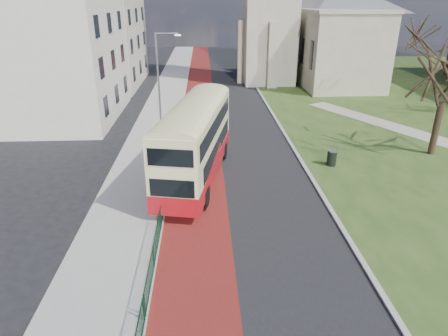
{
  "coord_description": "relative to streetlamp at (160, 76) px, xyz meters",
  "views": [
    {
      "loc": [
        -0.69,
        -16.25,
        10.73
      ],
      "look_at": [
        0.36,
        4.04,
        2.0
      ],
      "focal_mm": 32.0,
      "sensor_mm": 36.0,
      "label": 1
    }
  ],
  "objects": [
    {
      "name": "bus",
      "position": [
        3.11,
        -10.99,
        -1.86
      ],
      "size": [
        4.8,
        11.76,
        4.79
      ],
      "rotation": [
        0.0,
        0.0,
        -0.19
      ],
      "color": "#A50F15",
      "rests_on": "ground"
    },
    {
      "name": "litter_bin",
      "position": [
        12.35,
        -9.29,
        -4.0
      ],
      "size": [
        0.71,
        0.71,
        1.1
      ],
      "rotation": [
        0.0,
        0.0,
        -0.03
      ],
      "color": "black",
      "rests_on": "grass_green"
    },
    {
      "name": "streetlamp",
      "position": [
        0.0,
        0.0,
        0.0
      ],
      "size": [
        2.13,
        0.18,
        8.0
      ],
      "color": "gray",
      "rests_on": "pavement_west"
    },
    {
      "name": "kerb_west",
      "position": [
        1.35,
        2.0,
        -4.53
      ],
      "size": [
        0.25,
        120.0,
        0.13
      ],
      "primitive_type": "cube",
      "color": "#999993",
      "rests_on": "ground"
    },
    {
      "name": "bus_lane",
      "position": [
        3.15,
        2.0,
        -4.59
      ],
      "size": [
        3.4,
        120.0,
        0.01
      ],
      "primitive_type": "cube",
      "color": "#591414",
      "rests_on": "ground"
    },
    {
      "name": "ground",
      "position": [
        4.35,
        -18.0,
        -4.59
      ],
      "size": [
        160.0,
        160.0,
        0.0
      ],
      "primitive_type": "plane",
      "color": "black",
      "rests_on": "ground"
    },
    {
      "name": "road_carriageway",
      "position": [
        5.85,
        2.0,
        -4.59
      ],
      "size": [
        9.0,
        120.0,
        0.01
      ],
      "primitive_type": "cube",
      "color": "black",
      "rests_on": "ground"
    },
    {
      "name": "kerb_east",
      "position": [
        10.45,
        4.0,
        -4.53
      ],
      "size": [
        0.25,
        80.0,
        0.13
      ],
      "primitive_type": "cube",
      "color": "#999993",
      "rests_on": "ground"
    },
    {
      "name": "pedestrian_railing",
      "position": [
        1.4,
        -14.0,
        -4.04
      ],
      "size": [
        0.07,
        24.0,
        1.12
      ],
      "color": "#0C351D",
      "rests_on": "ground"
    },
    {
      "name": "street_block_far",
      "position": [
        -9.65,
        20.0,
        1.17
      ],
      "size": [
        10.3,
        16.3,
        11.5
      ],
      "color": "#B7B09B",
      "rests_on": "ground"
    },
    {
      "name": "pavement_west",
      "position": [
        -0.65,
        2.0,
        -4.53
      ],
      "size": [
        4.0,
        120.0,
        0.12
      ],
      "primitive_type": "cube",
      "color": "gray",
      "rests_on": "ground"
    },
    {
      "name": "street_block_near",
      "position": [
        -9.65,
        4.0,
        1.92
      ],
      "size": [
        10.3,
        14.3,
        13.0
      ],
      "color": "beige",
      "rests_on": "ground"
    }
  ]
}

